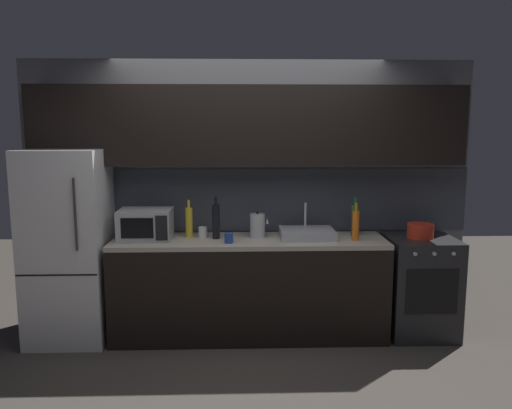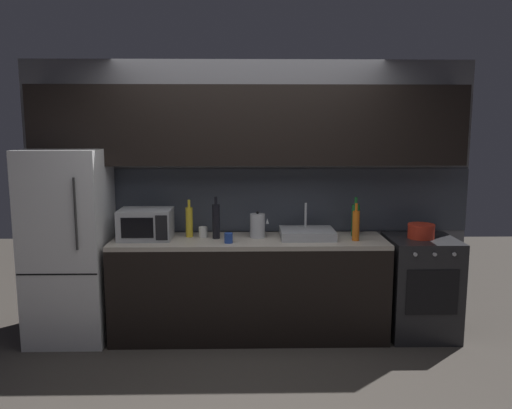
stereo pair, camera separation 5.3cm
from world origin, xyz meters
The scene contains 15 objects.
ground_plane centered at (0.00, 0.00, 0.00)m, with size 10.00×10.00×0.00m, color #3D3833.
back_wall centered at (0.00, 1.20, 1.55)m, with size 4.18×0.44×2.50m.
counter_run centered at (0.00, 0.90, 0.45)m, with size 2.44×0.60×0.90m.
refrigerator centered at (-1.60, 0.90, 0.85)m, with size 0.68×0.69×1.70m.
oven_range centered at (1.56, 0.90, 0.45)m, with size 0.60×0.62×0.90m.
microwave centered at (-0.92, 0.92, 1.04)m, with size 0.46×0.35×0.27m.
sink_basin centered at (0.52, 0.93, 0.94)m, with size 0.48×0.38×0.30m.
kettle centered at (0.08, 0.96, 1.01)m, with size 0.17×0.14×0.24m.
wine_bottle_dark centered at (-0.30, 0.93, 1.06)m, with size 0.07×0.07×0.38m.
wine_bottle_yellow centered at (-0.54, 1.00, 1.04)m, with size 0.06×0.06×0.34m.
wine_bottle_green centered at (0.97, 1.02, 1.05)m, with size 0.07×0.07×0.36m.
wine_bottle_orange centered at (0.94, 0.82, 1.04)m, with size 0.06×0.06×0.33m.
mug_blue centered at (-0.18, 0.75, 0.94)m, with size 0.07×0.07×0.09m, color #234299.
mug_white centered at (-0.42, 0.98, 0.95)m, with size 0.08×0.08×0.10m, color silver.
cooking_pot centered at (1.54, 0.90, 0.96)m, with size 0.24×0.24×0.13m.
Camera 2 is at (-0.03, -3.57, 1.90)m, focal length 35.99 mm.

